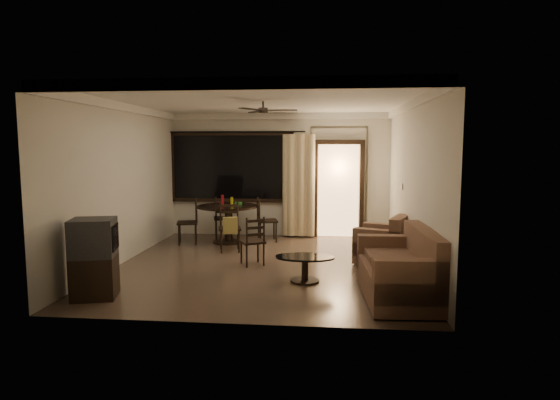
# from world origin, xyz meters

# --- Properties ---
(ground) EXTENTS (5.50, 5.50, 0.00)m
(ground) POSITION_xyz_m (0.00, 0.00, 0.00)
(ground) COLOR #7F6651
(ground) RESTS_ON ground
(room_shell) EXTENTS (5.50, 6.70, 5.50)m
(room_shell) POSITION_xyz_m (0.59, 1.77, 1.83)
(room_shell) COLOR beige
(room_shell) RESTS_ON ground
(dining_table) EXTENTS (1.28, 1.28, 1.02)m
(dining_table) POSITION_xyz_m (-1.01, 1.82, 0.63)
(dining_table) COLOR black
(dining_table) RESTS_ON ground
(dining_chair_west) EXTENTS (0.51, 0.51, 0.95)m
(dining_chair_west) POSITION_xyz_m (-1.82, 1.61, 0.28)
(dining_chair_west) COLOR black
(dining_chair_west) RESTS_ON ground
(dining_chair_east) EXTENTS (0.51, 0.51, 0.95)m
(dining_chair_east) POSITION_xyz_m (-0.20, 2.02, 0.28)
(dining_chair_east) COLOR black
(dining_chair_east) RESTS_ON ground
(dining_chair_south) EXTENTS (0.51, 0.55, 0.95)m
(dining_chair_south) POSITION_xyz_m (-0.80, 0.98, 0.31)
(dining_chair_south) COLOR black
(dining_chair_south) RESTS_ON ground
(dining_chair_north) EXTENTS (0.51, 0.51, 0.95)m
(dining_chair_north) POSITION_xyz_m (-1.21, 2.29, 0.28)
(dining_chair_north) COLOR black
(dining_chair_north) RESTS_ON ground
(tv_cabinet) EXTENTS (0.67, 0.64, 1.08)m
(tv_cabinet) POSITION_xyz_m (-2.05, -1.98, 0.54)
(tv_cabinet) COLOR black
(tv_cabinet) RESTS_ON ground
(sofa) EXTENTS (1.00, 1.77, 0.92)m
(sofa) POSITION_xyz_m (2.12, -1.62, 0.37)
(sofa) COLOR #3F251D
(sofa) RESTS_ON ground
(armchair) EXTENTS (1.05, 1.05, 0.82)m
(armchair) POSITION_xyz_m (2.10, 0.36, 0.34)
(armchair) COLOR #3F251D
(armchair) RESTS_ON ground
(coffee_table) EXTENTS (0.90, 0.54, 0.39)m
(coffee_table) POSITION_xyz_m (0.76, -0.96, 0.26)
(coffee_table) COLOR black
(coffee_table) RESTS_ON ground
(side_chair) EXTENTS (0.51, 0.51, 0.86)m
(side_chair) POSITION_xyz_m (-0.19, -0.03, 0.26)
(side_chair) COLOR black
(side_chair) RESTS_ON ground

